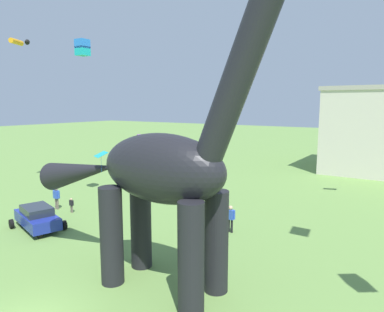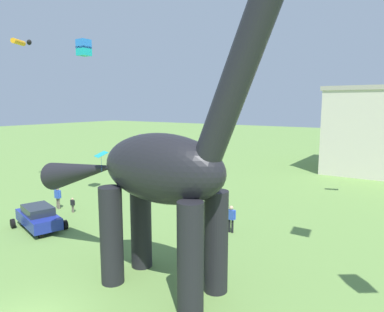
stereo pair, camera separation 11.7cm
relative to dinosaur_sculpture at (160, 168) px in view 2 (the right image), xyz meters
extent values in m
cylinder|color=black|center=(2.24, 1.00, -3.17)|extent=(1.05, 1.05, 4.52)
cylinder|color=black|center=(2.24, -1.00, -3.17)|extent=(1.05, 1.05, 4.52)
cylinder|color=black|center=(-2.09, 1.00, -3.17)|extent=(1.05, 1.05, 4.52)
cylinder|color=black|center=(-2.09, -1.00, -3.17)|extent=(1.05, 1.05, 4.52)
ellipsoid|color=black|center=(0.07, 0.00, 0.00)|extent=(6.19, 2.67, 3.05)
cylinder|color=black|center=(4.09, 0.00, 4.88)|extent=(4.45, 1.14, 8.81)
cone|color=black|center=(-5.12, 0.00, -0.70)|extent=(5.44, 1.52, 2.58)
cube|color=navy|center=(-11.40, 1.27, -4.76)|extent=(4.53, 2.88, 0.72)
cube|color=#232B35|center=(-11.40, 1.27, -4.14)|extent=(2.62, 2.14, 0.52)
cylinder|color=black|center=(-9.85, 2.16, -5.12)|extent=(0.66, 0.38, 0.62)
cylinder|color=black|center=(-9.85, 0.38, -5.12)|extent=(0.66, 0.38, 0.62)
cylinder|color=black|center=(-12.96, 2.16, -5.12)|extent=(0.66, 0.38, 0.62)
cylinder|color=black|center=(-12.96, 0.38, -5.12)|extent=(0.66, 0.38, 0.62)
cylinder|color=#6B6056|center=(-12.52, 4.78, -5.15)|extent=(0.09, 0.09, 0.57)
cylinder|color=#6B6056|center=(-12.38, 4.78, -5.15)|extent=(0.09, 0.09, 0.57)
cube|color=black|center=(-12.45, 4.78, -4.67)|extent=(0.31, 0.19, 0.40)
sphere|color=tan|center=(-12.45, 4.78, -4.38)|extent=(0.18, 0.18, 0.18)
cylinder|color=black|center=(-12.63, 4.78, -4.65)|extent=(0.08, 0.08, 0.38)
cylinder|color=black|center=(-12.27, 4.78, -4.65)|extent=(0.08, 0.08, 0.38)
cylinder|color=black|center=(-0.59, 7.71, -5.00)|extent=(0.15, 0.15, 0.88)
cylinder|color=black|center=(-0.38, 7.71, -5.00)|extent=(0.15, 0.15, 0.88)
cube|color=blue|center=(-0.49, 7.71, -4.25)|extent=(0.47, 0.29, 0.62)
sphere|color=tan|center=(-0.49, 7.71, -3.80)|extent=(0.27, 0.27, 0.27)
cylinder|color=blue|center=(-0.76, 7.71, -4.22)|extent=(0.12, 0.12, 0.59)
cylinder|color=blue|center=(-0.21, 7.71, -4.22)|extent=(0.12, 0.12, 0.59)
cylinder|color=#6B6056|center=(-14.31, 4.76, -5.00)|extent=(0.15, 0.15, 0.87)
cylinder|color=#6B6056|center=(-14.09, 4.76, -5.00)|extent=(0.15, 0.15, 0.87)
cube|color=blue|center=(-14.20, 4.76, -4.25)|extent=(0.47, 0.29, 0.62)
sphere|color=tan|center=(-14.20, 4.76, -3.81)|extent=(0.27, 0.27, 0.27)
cylinder|color=blue|center=(-14.47, 4.76, -4.22)|extent=(0.12, 0.12, 0.59)
cylinder|color=blue|center=(-13.93, 4.76, -4.22)|extent=(0.12, 0.12, 0.59)
cube|color=purple|center=(-17.73, 18.68, -1.01)|extent=(1.01, 1.01, 0.58)
cube|color=black|center=(-17.73, 18.68, -1.46)|extent=(1.01, 1.01, 0.58)
cylinder|color=orange|center=(-23.19, 7.73, 8.52)|extent=(1.25, 1.75, 0.48)
cone|color=black|center=(-22.36, 8.19, 8.52)|extent=(0.65, 0.62, 0.51)
cube|color=#19B2B7|center=(-3.36, -0.30, 0.37)|extent=(0.88, 0.78, 0.24)
cylinder|color=#287AE5|center=(-3.36, -0.30, -0.10)|extent=(0.01, 0.01, 0.73)
cube|color=#287AE5|center=(-12.73, 6.71, 7.26)|extent=(0.86, 0.86, 0.68)
cube|color=#19B2B7|center=(-12.73, 6.71, 6.73)|extent=(0.86, 0.86, 0.68)
camera|label=1|loc=(9.32, -11.71, 2.74)|focal=32.83mm
camera|label=2|loc=(9.42, -11.65, 2.74)|focal=32.83mm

